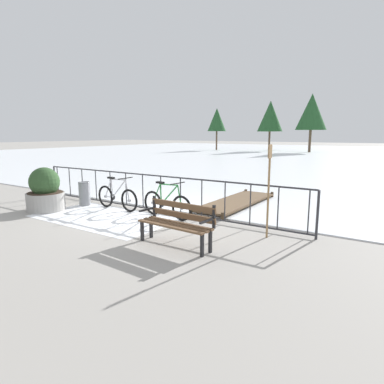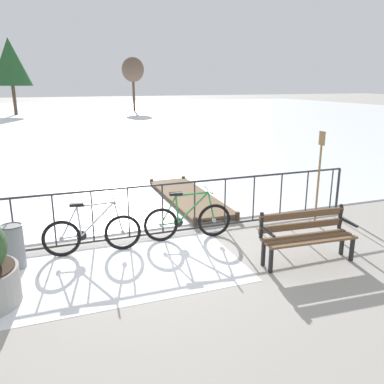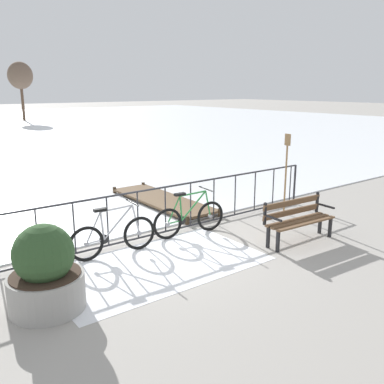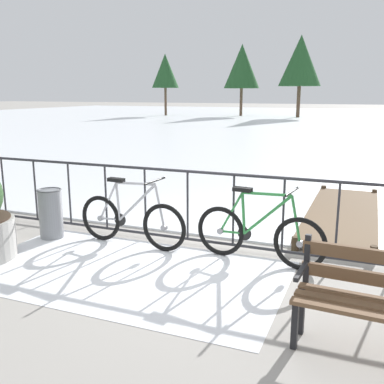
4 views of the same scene
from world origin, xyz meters
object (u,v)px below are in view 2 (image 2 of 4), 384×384
trash_bin (13,246)px  bicycle_near_railing (188,221)px  oar_upright (319,172)px  bicycle_second (92,233)px  park_bench (306,232)px

trash_bin → bicycle_near_railing: bearing=3.4°
bicycle_near_railing → oar_upright: oar_upright is taller
trash_bin → oar_upright: (5.90, 0.02, 0.76)m
bicycle_near_railing → trash_bin: bicycle_near_railing is taller
bicycle_near_railing → oar_upright: (2.83, -0.16, 0.77)m
oar_upright → bicycle_near_railing: bearing=176.7°
bicycle_near_railing → bicycle_second: (-1.80, -0.04, 0.00)m
bicycle_near_railing → bicycle_second: same height
trash_bin → bicycle_second: bearing=6.3°
park_bench → oar_upright: oar_upright is taller
park_bench → trash_bin: size_ratio=2.22×
oar_upright → park_bench: bearing=-132.0°
trash_bin → oar_upright: oar_upright is taller
trash_bin → oar_upright: 5.95m
bicycle_second → park_bench: size_ratio=1.05×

